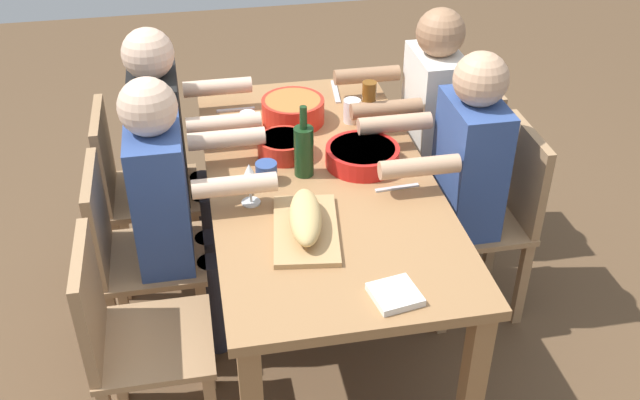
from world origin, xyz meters
TOP-DOWN VIEW (x-y plane):
  - ground_plane at (0.00, 0.00)m, footprint 8.00×8.00m
  - dining_table at (0.00, 0.00)m, footprint 1.71×0.86m
  - chair_near_center at (0.00, -0.75)m, footprint 0.40×0.40m
  - diner_near_center at (0.00, -0.57)m, footprint 0.41×0.53m
  - chair_far_right at (0.47, 0.75)m, footprint 0.40×0.40m
  - diner_far_right at (0.47, 0.57)m, footprint 0.41×0.53m
  - chair_far_center at (0.00, 0.75)m, footprint 0.40×0.40m
  - diner_far_center at (-0.00, 0.57)m, footprint 0.41×0.53m
  - chair_near_right at (0.47, -0.75)m, footprint 0.40×0.40m
  - diner_near_right at (0.47, -0.57)m, footprint 0.41×0.53m
  - chair_far_left at (-0.47, 0.75)m, footprint 0.40×0.40m
  - serving_bowl_pasta at (0.06, -0.18)m, footprint 0.29×0.29m
  - serving_bowl_fruit at (0.46, 0.03)m, footprint 0.27×0.27m
  - serving_bowl_greens at (0.18, 0.11)m, footprint 0.21×0.21m
  - cutting_board at (-0.35, 0.12)m, footprint 0.43×0.27m
  - bread_loaf at (-0.35, 0.12)m, footprint 0.33×0.15m
  - wine_bottle at (0.03, 0.06)m, footprint 0.08×0.08m
  - beer_bottle at (0.33, -0.27)m, footprint 0.06×0.06m
  - wine_glass at (-0.13, 0.28)m, footprint 0.08×0.08m
  - fork_near_center at (-0.14, -0.27)m, footprint 0.03×0.17m
  - cup_far_right at (0.42, 0.23)m, footprint 0.07×0.07m
  - fork_far_right at (0.61, 0.27)m, footprint 0.02×0.17m
  - cup_far_center at (-0.00, 0.21)m, footprint 0.08×0.08m
  - cup_near_right at (0.41, -0.22)m, footprint 0.07×0.07m
  - carving_knife at (0.71, -0.21)m, footprint 0.23×0.05m
  - napkin_stack at (-0.73, -0.10)m, footprint 0.16×0.16m

SIDE VIEW (x-z plane):
  - ground_plane at x=0.00m, z-range 0.00..0.00m
  - chair_near_center at x=0.00m, z-range 0.06..0.91m
  - chair_far_right at x=0.47m, z-range 0.06..0.91m
  - chair_far_center at x=0.00m, z-range 0.06..0.91m
  - chair_near_right at x=0.47m, z-range 0.06..0.91m
  - chair_far_left at x=-0.47m, z-range 0.06..0.91m
  - dining_table at x=0.00m, z-range 0.28..1.02m
  - diner_near_center at x=0.00m, z-range 0.10..1.30m
  - diner_far_right at x=0.47m, z-range 0.10..1.30m
  - diner_far_center at x=0.00m, z-range 0.10..1.30m
  - diner_near_right at x=0.47m, z-range 0.10..1.30m
  - fork_near_center at x=-0.14m, z-range 0.74..0.75m
  - fork_far_right at x=0.61m, z-range 0.74..0.75m
  - carving_knife at x=0.71m, z-range 0.74..0.75m
  - cutting_board at x=-0.35m, z-range 0.74..0.76m
  - napkin_stack at x=-0.73m, z-range 0.74..0.76m
  - cup_far_right at x=0.42m, z-range 0.74..0.82m
  - cup_far_center at x=0.00m, z-range 0.74..0.82m
  - serving_bowl_pasta at x=0.06m, z-range 0.75..0.82m
  - serving_bowl_greens at x=0.18m, z-range 0.75..0.83m
  - cup_near_right at x=0.41m, z-range 0.74..0.84m
  - serving_bowl_fruit at x=0.46m, z-range 0.75..0.85m
  - bread_loaf at x=-0.35m, z-range 0.76..0.85m
  - wine_bottle at x=0.03m, z-range 0.70..0.99m
  - beer_bottle at x=0.33m, z-range 0.74..0.96m
  - wine_glass at x=-0.13m, z-range 0.77..0.94m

